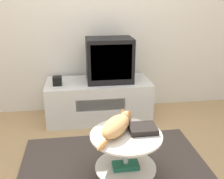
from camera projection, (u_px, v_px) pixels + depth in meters
ground_plane at (117, 178)px, 2.33m from camera, size 12.00×12.00×0.00m
wall_back at (98, 13)px, 3.36m from camera, size 8.00×0.05×2.60m
rug at (117, 177)px, 2.33m from camera, size 1.75×1.49×0.02m
tv_stand at (99, 100)px, 3.38m from camera, size 1.30×0.57×0.51m
tv at (109, 60)px, 3.21m from camera, size 0.56×0.38×0.54m
speaker at (57, 81)px, 3.14m from camera, size 0.11×0.11×0.11m
coffee_table at (126, 152)px, 2.21m from camera, size 0.60×0.60×0.44m
dvd_box at (143, 129)px, 2.19m from camera, size 0.23×0.19×0.05m
cat at (117, 125)px, 2.16m from camera, size 0.37×0.52×0.13m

